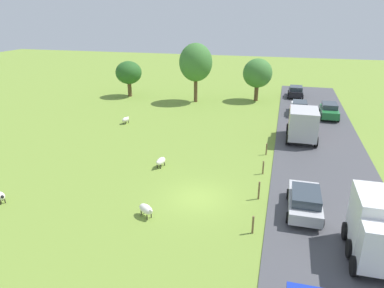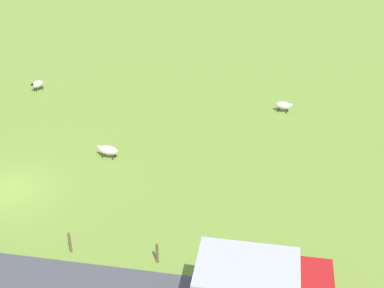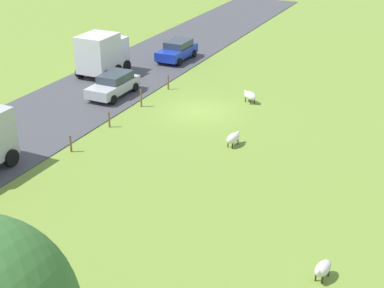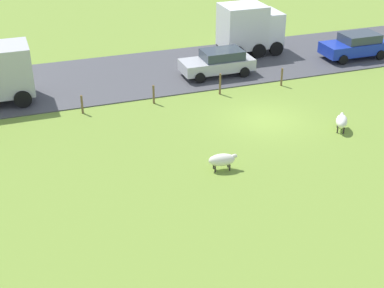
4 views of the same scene
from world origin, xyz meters
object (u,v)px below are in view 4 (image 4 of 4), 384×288
Objects in this scene: truck_0 at (249,27)px; car_2 at (356,45)px; sheep_3 at (222,160)px; car_1 at (218,62)px; sheep_0 at (342,121)px.

car_2 is (-3.38, -6.37, -0.92)m from truck_0.
truck_0 is (14.27, -7.82, 1.33)m from sheep_3.
car_1 is (10.94, -4.22, 0.38)m from sheep_3.
sheep_3 is at bearing 127.53° from car_2.
car_1 is 9.96m from car_2.
truck_0 is at bearing 62.06° from car_2.
sheep_3 is at bearing 158.92° from car_1.
sheep_0 is 0.28× the size of car_2.
car_1 reaches higher than sheep_3.
car_2 is at bearing -52.47° from sheep_3.
car_1 is 1.01× the size of car_2.
truck_0 is 4.99m from car_1.
sheep_3 is 0.30× the size of car_1.
sheep_3 is 16.32m from truck_0.
sheep_3 is 17.89m from car_2.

